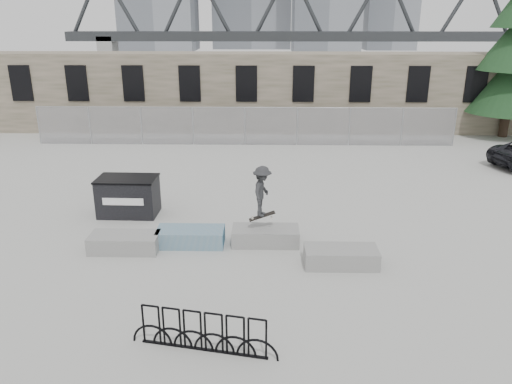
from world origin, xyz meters
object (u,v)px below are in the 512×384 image
dumpster (128,196)px  bike_rack (203,332)px  planter_far_left (124,242)px  skateboarder (262,191)px  planter_offset (341,256)px  planter_center_right (265,235)px  planter_center_left (191,236)px

dumpster → bike_rack: 8.18m
planter_far_left → skateboarder: (4.01, 0.54, 1.40)m
planter_offset → planter_center_right: bearing=147.2°
planter_center_left → dumpster: size_ratio=0.98×
bike_rack → dumpster: bearing=115.1°
planter_center_right → dumpster: dumpster is taller
planter_center_left → bike_rack: 5.12m
planter_center_right → planter_offset: 2.47m
bike_rack → skateboarder: (1.15, 5.12, 1.24)m
planter_far_left → dumpster: size_ratio=0.98×
planter_far_left → planter_center_right: 4.15m
planter_far_left → planter_center_left: (1.88, 0.44, 0.00)m
planter_center_right → dumpster: (-4.72, 2.27, 0.40)m
planter_center_left → skateboarder: 2.56m
planter_far_left → planter_center_right: same height
planter_center_right → skateboarder: skateboarder is taller
skateboarder → planter_offset: bearing=-107.5°
planter_offset → skateboarder: bearing=148.7°
planter_center_left → dumpster: bearing=136.1°
planter_far_left → dumpster: dumpster is taller
planter_center_right → planter_center_left: bearing=-177.1°
planter_far_left → bike_rack: size_ratio=0.65×
planter_far_left → skateboarder: skateboarder is taller
dumpster → bike_rack: (3.47, -7.40, -0.23)m
bike_rack → planter_center_right: bearing=76.3°
skateboarder → dumpster: bearing=77.5°
dumpster → bike_rack: size_ratio=0.66×
planter_center_right → dumpster: size_ratio=0.98×
bike_rack → skateboarder: 5.39m
dumpster → planter_far_left: bearing=-76.5°
planter_far_left → skateboarder: size_ratio=1.20×
skateboarder → planter_far_left: bearing=111.5°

